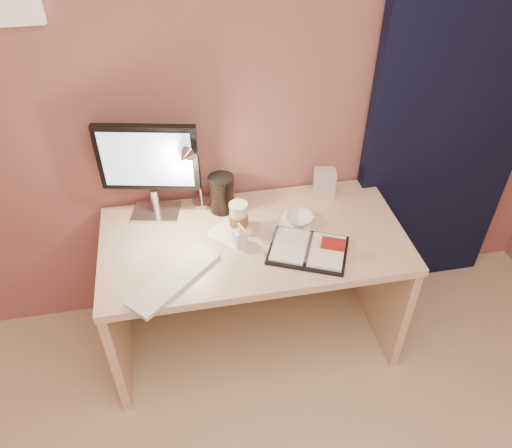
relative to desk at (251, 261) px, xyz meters
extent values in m
plane|color=#945B56|center=(0.00, 0.30, 0.75)|extent=(3.50, 0.00, 3.50)
cube|color=black|center=(1.05, 0.24, 0.60)|extent=(0.85, 0.08, 2.20)
cube|color=beige|center=(0.00, -0.07, 0.21)|extent=(1.40, 0.70, 0.04)
cube|color=beige|center=(-0.68, -0.07, -0.16)|extent=(0.04, 0.66, 0.69)
cube|color=beige|center=(0.68, -0.07, -0.16)|extent=(0.04, 0.66, 0.69)
cube|color=beige|center=(0.00, 0.26, -0.10)|extent=(1.32, 0.03, 0.55)
cube|color=silver|center=(-0.43, 0.19, 0.23)|extent=(0.25, 0.20, 0.02)
cylinder|color=silver|center=(-0.43, 0.19, 0.30)|extent=(0.04, 0.04, 0.12)
cube|color=black|center=(-0.43, 0.19, 0.55)|extent=(0.45, 0.13, 0.32)
cube|color=#AED0EC|center=(-0.42, 0.16, 0.55)|extent=(0.39, 0.09, 0.27)
cube|color=silver|center=(-0.37, -0.28, 0.23)|extent=(0.42, 0.40, 0.02)
cube|color=black|center=(0.22, -0.21, 0.23)|extent=(0.41, 0.37, 0.01)
cube|color=white|center=(0.14, -0.18, 0.24)|extent=(0.23, 0.26, 0.01)
cube|color=white|center=(0.30, -0.25, 0.24)|extent=(0.23, 0.26, 0.01)
cube|color=#A12A0D|center=(0.33, -0.23, 0.26)|extent=(0.12, 0.09, 0.03)
cube|color=white|center=(-0.10, -0.02, 0.23)|extent=(0.23, 0.23, 0.00)
cube|color=white|center=(0.22, -0.01, 0.23)|extent=(0.20, 0.20, 0.00)
cylinder|color=silver|center=(-0.06, 0.00, 0.29)|extent=(0.08, 0.08, 0.13)
cylinder|color=brown|center=(-0.06, 0.00, 0.28)|extent=(0.09, 0.09, 0.06)
cylinder|color=silver|center=(-0.06, 0.00, 0.36)|extent=(0.09, 0.09, 0.01)
cylinder|color=white|center=(0.06, -0.10, 0.29)|extent=(0.07, 0.07, 0.13)
imported|color=white|center=(0.23, -0.01, 0.25)|extent=(0.15, 0.15, 0.04)
imported|color=silver|center=(-0.07, -0.11, 0.28)|extent=(0.07, 0.07, 0.12)
cylinder|color=black|center=(-0.11, 0.16, 0.31)|extent=(0.12, 0.12, 0.17)
cube|color=silver|center=(0.41, 0.17, 0.30)|extent=(0.11, 0.09, 0.15)
cylinder|color=silver|center=(-0.21, 0.23, 0.23)|extent=(0.10, 0.10, 0.02)
cylinder|color=silver|center=(-0.21, 0.23, 0.42)|extent=(0.01, 0.01, 0.36)
cone|color=silver|center=(-0.14, 0.07, 0.60)|extent=(0.09, 0.09, 0.07)
camera|label=1|loc=(-0.31, -1.76, 1.75)|focal=35.00mm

